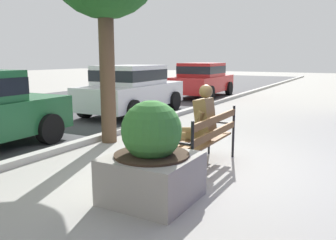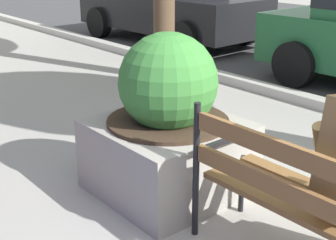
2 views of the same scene
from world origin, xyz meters
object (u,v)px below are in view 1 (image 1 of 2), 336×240
(bronze_statue_seated, at_px, (197,127))
(parked_car_red, at_px, (202,79))
(park_bench, at_px, (206,136))
(concrete_planter, at_px, (152,159))
(parked_car_white, at_px, (132,88))

(bronze_statue_seated, distance_m, parked_car_red, 10.48)
(bronze_statue_seated, bearing_deg, park_bench, -114.82)
(parked_car_red, bearing_deg, concrete_planter, -159.37)
(park_bench, height_order, parked_car_white, parked_car_white)
(park_bench, relative_size, parked_car_white, 0.43)
(bronze_statue_seated, relative_size, parked_car_white, 0.33)
(parked_car_white, bearing_deg, park_bench, -133.31)
(concrete_planter, xyz_separation_m, parked_car_white, (5.58, 4.22, 0.30))
(bronze_statue_seated, bearing_deg, parked_car_white, 45.94)
(bronze_statue_seated, relative_size, concrete_planter, 1.07)
(bronze_statue_seated, xyz_separation_m, concrete_planter, (-1.59, -0.10, -0.13))
(bronze_statue_seated, distance_m, parked_car_white, 5.74)
(park_bench, relative_size, parked_car_red, 0.43)
(parked_car_white, bearing_deg, bronze_statue_seated, -134.06)
(bronze_statue_seated, height_order, parked_car_white, parked_car_white)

